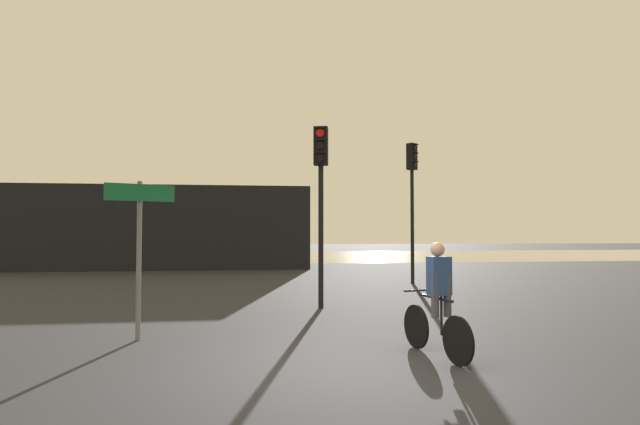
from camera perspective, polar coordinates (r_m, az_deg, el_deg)
ground_plane at (r=6.54m, az=1.26°, el=-17.93°), size 120.00×120.00×0.00m
water_strip at (r=35.03m, az=-5.76°, el=-5.01°), size 80.00×16.00×0.01m
distant_building at (r=25.55m, az=-19.49°, el=-1.66°), size 15.76×4.00×3.87m
traffic_light_far_right at (r=17.24m, az=10.49°, el=2.94°), size 0.40×0.42×4.76m
traffic_light_center at (r=11.62m, az=0.10°, el=3.59°), size 0.37×0.39×4.21m
direction_sign_post at (r=8.69m, az=-19.95°, el=-2.56°), size 1.03×0.44×2.60m
cyclist at (r=7.33m, az=13.31°, el=-9.61°), size 0.54×1.68×1.62m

